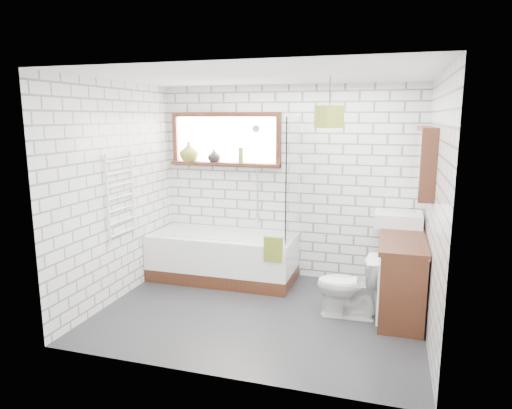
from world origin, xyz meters
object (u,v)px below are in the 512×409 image
(bathtub, at_px, (223,256))
(basin, at_px, (398,219))
(vanity, at_px, (402,272))
(pendant, at_px, (329,117))
(toilet, at_px, (349,286))

(bathtub, distance_m, basin, 2.25)
(vanity, relative_size, pendant, 4.82)
(bathtub, height_order, vanity, vanity)
(vanity, bearing_deg, pendant, -160.99)
(bathtub, height_order, toilet, toilet)
(vanity, height_order, toilet, vanity)
(vanity, relative_size, basin, 2.74)
(toilet, distance_m, pendant, 1.78)
(bathtub, relative_size, toilet, 2.73)
(vanity, distance_m, pendant, 1.89)
(vanity, distance_m, basin, 0.69)
(basin, bearing_deg, toilet, -119.30)
(toilet, relative_size, pendant, 2.25)
(vanity, relative_size, toilet, 2.15)
(bathtub, height_order, pendant, pendant)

